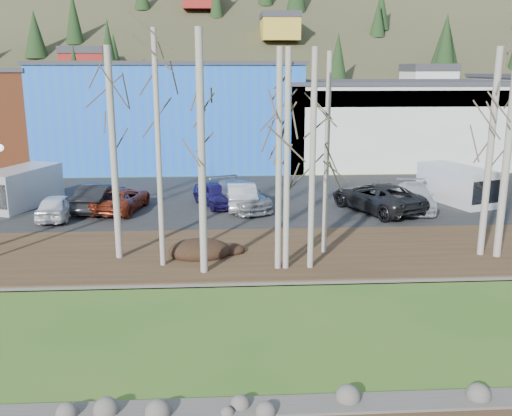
{
  "coord_description": "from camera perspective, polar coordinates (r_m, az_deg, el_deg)",
  "views": [
    {
      "loc": [
        -2.09,
        -8.74,
        7.78
      ],
      "look_at": [
        -0.81,
        12.72,
        2.5
      ],
      "focal_mm": 40.0,
      "sensor_mm": 36.0,
      "label": 1
    }
  ],
  "objects": [
    {
      "name": "near_bank_rocks",
      "position": [
        14.32,
        5.86,
        -19.2
      ],
      "size": [
        80.0,
        0.8,
        0.5
      ],
      "primitive_type": null,
      "color": "#47423D",
      "rests_on": "ground"
    },
    {
      "name": "river",
      "position": [
        17.86,
        3.73,
        -12.06
      ],
      "size": [
        80.0,
        8.0,
        0.9
      ],
      "primitive_type": null,
      "color": "black",
      "rests_on": "ground"
    },
    {
      "name": "far_bank_rocks",
      "position": [
        21.6,
        2.38,
        -7.33
      ],
      "size": [
        80.0,
        0.8,
        0.46
      ],
      "primitive_type": null,
      "color": "#47423D",
      "rests_on": "ground"
    },
    {
      "name": "far_bank",
      "position": [
        24.57,
        1.64,
        -4.48
      ],
      "size": [
        80.0,
        7.0,
        0.15
      ],
      "primitive_type": "cube",
      "color": "#382616",
      "rests_on": "ground"
    },
    {
      "name": "parking_lot",
      "position": [
        34.67,
        0.12,
        0.95
      ],
      "size": [
        80.0,
        14.0,
        0.14
      ],
      "primitive_type": "cube",
      "color": "black",
      "rests_on": "ground"
    },
    {
      "name": "building_blue",
      "position": [
        48.03,
        -8.19,
        9.34
      ],
      "size": [
        20.4,
        12.24,
        8.3
      ],
      "color": "blue",
      "rests_on": "ground"
    },
    {
      "name": "building_white",
      "position": [
        49.95,
        13.12,
        8.43
      ],
      "size": [
        18.36,
        12.24,
        6.8
      ],
      "color": "silver",
      "rests_on": "ground"
    },
    {
      "name": "hillside",
      "position": [
        93.27,
        -2.26,
        19.78
      ],
      "size": [
        160.0,
        72.0,
        35.0
      ],
      "primitive_type": null,
      "color": "#322F1D",
      "rests_on": "ground"
    },
    {
      "name": "dirt_mound",
      "position": [
        24.03,
        -5.65,
        -4.14
      ],
      "size": [
        2.6,
        1.84,
        0.51
      ],
      "primitive_type": "ellipsoid",
      "color": "black",
      "rests_on": "far_bank"
    },
    {
      "name": "birch_2",
      "position": [
        23.46,
        -14.06,
        5.09
      ],
      "size": [
        0.27,
        0.27,
        8.49
      ],
      "color": "#A7A096",
      "rests_on": "far_bank"
    },
    {
      "name": "birch_3",
      "position": [
        22.1,
        -9.73,
        5.56
      ],
      "size": [
        0.21,
        0.21,
        9.08
      ],
      "color": "#A7A096",
      "rests_on": "far_bank"
    },
    {
      "name": "birch_4",
      "position": [
        21.1,
        -5.47,
        5.27
      ],
      "size": [
        0.28,
        0.28,
        9.05
      ],
      "color": "#A7A096",
      "rests_on": "far_bank"
    },
    {
      "name": "birch_5",
      "position": [
        23.68,
        7.09,
        5.25
      ],
      "size": [
        0.21,
        0.21,
        8.3
      ],
      "color": "#A7A096",
      "rests_on": "far_bank"
    },
    {
      "name": "birch_6",
      "position": [
        21.51,
        2.29,
        4.61
      ],
      "size": [
        0.23,
        0.23,
        8.4
      ],
      "color": "#A7A096",
      "rests_on": "far_bank"
    },
    {
      "name": "birch_7",
      "position": [
        24.89,
        24.06,
        7.28
      ],
      "size": [
        0.3,
        0.3,
        10.63
      ],
      "color": "#A7A096",
      "rests_on": "far_bank"
    },
    {
      "name": "birch_8",
      "position": [
        25.02,
        22.34,
        4.96
      ],
      "size": [
        0.28,
        0.28,
        8.47
      ],
      "color": "#A7A096",
      "rests_on": "far_bank"
    },
    {
      "name": "birch_10",
      "position": [
        21.67,
        5.67,
        4.62
      ],
      "size": [
        0.23,
        0.23,
        8.4
      ],
      "color": "#A7A096",
      "rests_on": "far_bank"
    },
    {
      "name": "birch_11",
      "position": [
        21.54,
        3.12,
        4.61
      ],
      "size": [
        0.23,
        0.23,
        8.4
      ],
      "color": "#A7A096",
      "rests_on": "far_bank"
    },
    {
      "name": "car_0",
      "position": [
        31.39,
        -19.28,
        0.16
      ],
      "size": [
        1.63,
        3.88,
        1.31
      ],
      "primitive_type": "imported",
      "rotation": [
        0.0,
        0.0,
        3.16
      ],
      "color": "white",
      "rests_on": "parking_lot"
    },
    {
      "name": "car_1",
      "position": [
        32.58,
        -15.37,
        1.1
      ],
      "size": [
        2.22,
        4.77,
        1.51
      ],
      "primitive_type": "imported",
      "rotation": [
        0.0,
        0.0,
        3.0
      ],
      "color": "black",
      "rests_on": "parking_lot"
    },
    {
      "name": "car_2",
      "position": [
        32.12,
        -13.34,
        0.86
      ],
      "size": [
        3.0,
        5.0,
        1.3
      ],
      "primitive_type": "imported",
      "rotation": [
        0.0,
        0.0,
        2.95
      ],
      "color": "maroon",
      "rests_on": "parking_lot"
    },
    {
      "name": "car_3",
      "position": [
        31.85,
        -1.63,
        1.3
      ],
      "size": [
        3.88,
        5.55,
        1.49
      ],
      "primitive_type": "imported",
      "rotation": [
        0.0,
        0.0,
        0.39
      ],
      "color": "gray",
      "rests_on": "parking_lot"
    },
    {
      "name": "car_4",
      "position": [
        32.49,
        -4.07,
        1.38
      ],
      "size": [
        2.96,
        4.22,
        1.33
      ],
      "primitive_type": "imported",
      "rotation": [
        0.0,
        0.0,
        0.39
      ],
      "color": "navy",
      "rests_on": "parking_lot"
    },
    {
      "name": "car_5",
      "position": [
        31.95,
        -1.55,
        1.31
      ],
      "size": [
        1.78,
        4.51,
        1.46
      ],
      "primitive_type": "imported",
      "rotation": [
        0.0,
        0.0,
        3.19
      ],
      "color": "silver",
      "rests_on": "parking_lot"
    },
    {
      "name": "car_6",
      "position": [
        31.87,
        12.0,
        1.11
      ],
      "size": [
        4.86,
        6.35,
        1.6
      ],
      "primitive_type": "imported",
      "rotation": [
        0.0,
        0.0,
        3.58
      ],
      "color": "black",
      "rests_on": "parking_lot"
    },
    {
      "name": "car_7",
      "position": [
        32.89,
        15.58,
        1.08
      ],
      "size": [
        2.87,
        5.04,
        1.38
      ],
      "primitive_type": "imported",
      "rotation": [
        0.0,
        0.0,
        -0.21
      ],
      "color": "silver",
      "rests_on": "parking_lot"
    },
    {
      "name": "van_white",
      "position": [
        35.14,
        19.59,
        2.18
      ],
      "size": [
        3.42,
        5.17,
        2.09
      ],
      "rotation": [
        0.0,
        0.0,
        0.33
      ],
      "color": "white",
      "rests_on": "parking_lot"
    },
    {
      "name": "van_grey",
      "position": [
        34.76,
        -22.59,
        1.86
      ],
      "size": [
        3.6,
        5.36,
        2.17
      ],
      "rotation": [
        0.0,
        0.0,
        -0.34
      ],
      "color": "#B5B6B9",
      "rests_on": "parking_lot"
    }
  ]
}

